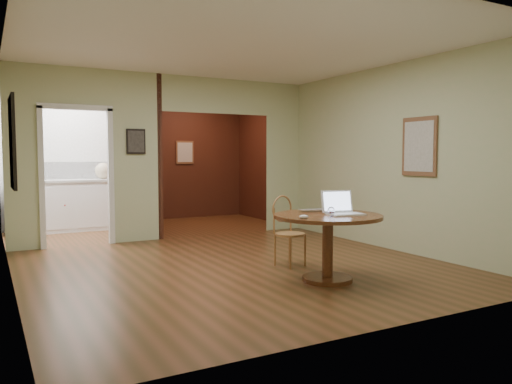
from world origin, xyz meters
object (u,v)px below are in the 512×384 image
dining_table (328,232)px  closed_laptop (316,211)px  chair (287,227)px  open_laptop (342,208)px

dining_table → closed_laptop: size_ratio=3.61×
chair → closed_laptop: 0.66m
dining_table → chair: (0.03, 0.89, -0.06)m
dining_table → chair: 0.89m
dining_table → chair: chair is taller
open_laptop → chair: bearing=106.7°
closed_laptop → open_laptop: bearing=-67.6°
dining_table → closed_laptop: 0.35m
chair → dining_table: bearing=-106.3°
chair → open_laptop: (0.11, -0.95, 0.31)m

